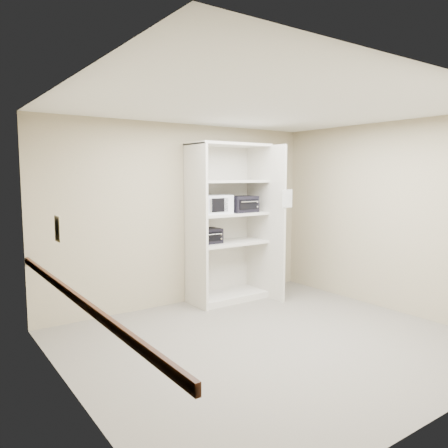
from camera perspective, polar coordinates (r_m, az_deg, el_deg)
floor at (r=5.33m, az=6.08°, el=-15.02°), size 4.50×4.00×0.01m
ceiling at (r=5.02m, az=6.46°, el=15.04°), size 4.50×4.00×0.01m
wall_back at (r=6.62m, az=-5.29°, el=1.24°), size 4.50×0.02×2.70m
wall_front at (r=3.76m, az=26.96°, el=-3.38°), size 4.50×0.02×2.70m
wall_left at (r=3.90m, az=-19.36°, el=-2.71°), size 0.02×4.00×2.70m
wall_right at (r=6.70m, az=20.84°, el=0.90°), size 0.02×4.00×2.70m
shelving_unit at (r=6.76m, az=0.90°, el=-0.50°), size 1.24×0.92×2.42m
microwave at (r=6.53m, az=-1.26°, el=2.59°), size 0.47×0.36×0.28m
toaster_oven_upper at (r=6.77m, az=2.33°, el=2.61°), size 0.45×0.34×0.25m
toaster_oven_lower at (r=6.58m, az=-2.25°, el=-1.56°), size 0.42×0.32×0.22m
paper_sign at (r=6.61m, az=8.28°, el=3.31°), size 0.21×0.02×0.27m
chair_rail at (r=4.00m, az=-18.81°, el=-9.07°), size 0.04×3.98×0.08m
wall_poster at (r=4.32m, az=-20.92°, el=-0.59°), size 0.01×0.18×0.25m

